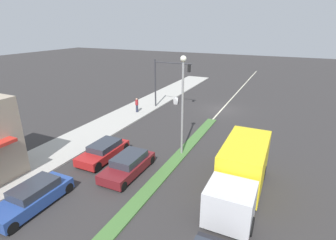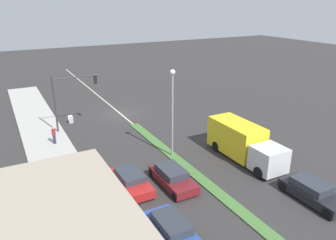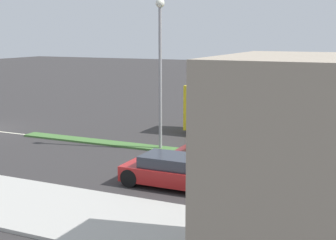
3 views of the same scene
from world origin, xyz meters
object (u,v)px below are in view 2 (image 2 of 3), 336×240
Objects in this scene: pedestrian at (54,135)px; coupe_blue at (173,231)px; street_lamp at (172,103)px; traffic_signal_main at (69,93)px; sedan_maroon at (173,177)px; warning_aframe_sign at (71,119)px; sedan_dark at (312,192)px; hatchback_red at (131,181)px; delivery_truck at (243,142)px.

pedestrian is 16.69m from coupe_blue.
street_lamp reaches higher than pedestrian.
traffic_signal_main is 1.28× the size of coupe_blue.
coupe_blue is at bearing 61.33° from sedan_maroon.
traffic_signal_main reaches higher than pedestrian.
traffic_signal_main reaches higher than warning_aframe_sign.
sedan_maroon is 9.40m from sedan_dark.
coupe_blue is (-1.12, 19.28, -3.28)m from traffic_signal_main.
traffic_signal_main is at bearing -127.46° from pedestrian.
street_lamp is 11.66m from pedestrian.
warning_aframe_sign is 24.73m from sedan_dark.
coupe_blue reaches higher than sedan_maroon.
warning_aframe_sign is at bearing -87.84° from coupe_blue.
traffic_signal_main is 13.65m from hatchback_red.
coupe_blue is at bearing 93.34° from traffic_signal_main.
sedan_dark reaches higher than sedan_maroon.
warning_aframe_sign is 15.26m from hatchback_red.
delivery_truck reaches higher than sedan_maroon.
warning_aframe_sign is at bearing -64.10° from sedan_dark.
hatchback_red is at bearing -90.00° from coupe_blue.
delivery_truck is at bearing 148.23° from street_lamp.
hatchback_red is at bearing -35.05° from sedan_dark.
pedestrian is at bearing 62.66° from warning_aframe_sign.
traffic_signal_main is at bearing -86.66° from coupe_blue.
pedestrian is at bearing -78.31° from coupe_blue.
sedan_maroon is at bearing 118.86° from pedestrian.
sedan_maroon is (-3.92, 14.16, -3.29)m from traffic_signal_main.
street_lamp is at bearing -31.77° from delivery_truck.
delivery_truck is 1.70× the size of sedan_dark.
hatchback_red is at bearing 93.02° from warning_aframe_sign.
sedan_maroon reaches higher than hatchback_red.
street_lamp is at bearing 115.55° from warning_aframe_sign.
pedestrian is at bearing -40.48° from street_lamp.
delivery_truck is 1.72× the size of sedan_maroon.
street_lamp is at bearing -118.57° from coupe_blue.
sedan_maroon is (-6.18, 11.22, -0.36)m from pedestrian.
coupe_blue is (10.00, 6.09, -0.85)m from delivery_truck.
street_lamp is 1.72× the size of hatchback_red.
sedan_dark reaches higher than coupe_blue.
traffic_signal_main is 0.76× the size of street_lamp.
traffic_signal_main is 4.73m from pedestrian.
coupe_blue is at bearing 61.43° from street_lamp.
warning_aframe_sign is 21.34m from coupe_blue.
traffic_signal_main is 4.04m from warning_aframe_sign.
delivery_truck is (-11.12, 13.20, -2.43)m from traffic_signal_main.
warning_aframe_sign is at bearing -86.98° from hatchback_red.
traffic_signal_main reaches higher than sedan_dark.
traffic_signal_main reaches higher than hatchback_red.
warning_aframe_sign is at bearing -117.34° from pedestrian.
pedestrian is 12.81m from sedan_maroon.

